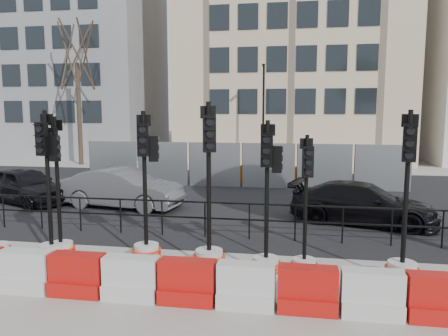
% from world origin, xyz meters
% --- Properties ---
extents(ground, '(120.00, 120.00, 0.00)m').
position_xyz_m(ground, '(0.00, 0.00, 0.00)').
color(ground, '#51514C').
rests_on(ground, ground).
extents(sidewalk_near, '(40.00, 6.00, 0.02)m').
position_xyz_m(sidewalk_near, '(0.00, -3.00, 0.01)').
color(sidewalk_near, gray).
rests_on(sidewalk_near, ground).
extents(road, '(40.00, 14.00, 0.03)m').
position_xyz_m(road, '(0.00, 7.00, 0.01)').
color(road, black).
rests_on(road, ground).
extents(sidewalk_far, '(40.00, 4.00, 0.02)m').
position_xyz_m(sidewalk_far, '(0.00, 16.00, 0.01)').
color(sidewalk_far, gray).
rests_on(sidewalk_far, ground).
extents(building_grey, '(11.00, 9.06, 14.00)m').
position_xyz_m(building_grey, '(-14.00, 21.99, 7.00)').
color(building_grey, gray).
rests_on(building_grey, ground).
extents(building_cream, '(15.00, 10.06, 18.00)m').
position_xyz_m(building_cream, '(2.00, 21.99, 9.00)').
color(building_cream, beige).
rests_on(building_cream, ground).
extents(kerb_railing, '(18.00, 0.04, 1.00)m').
position_xyz_m(kerb_railing, '(0.00, 1.20, 0.69)').
color(kerb_railing, black).
rests_on(kerb_railing, ground).
extents(heras_fencing, '(14.33, 1.72, 2.00)m').
position_xyz_m(heras_fencing, '(-0.01, 9.80, 0.68)').
color(heras_fencing, gray).
rests_on(heras_fencing, ground).
extents(lamp_post_far, '(0.12, 0.56, 6.00)m').
position_xyz_m(lamp_post_far, '(0.50, 14.98, 3.22)').
color(lamp_post_far, black).
rests_on(lamp_post_far, ground).
extents(tree_bare_far, '(2.00, 2.00, 9.00)m').
position_xyz_m(tree_bare_far, '(-11.00, 15.50, 6.65)').
color(tree_bare_far, '#473828').
rests_on(tree_bare_far, ground).
extents(barrier_row, '(12.55, 0.50, 0.80)m').
position_xyz_m(barrier_row, '(-0.00, -2.80, 0.37)').
color(barrier_row, red).
rests_on(barrier_row, ground).
extents(traffic_signal_b, '(0.68, 0.68, 3.43)m').
position_xyz_m(traffic_signal_b, '(-3.03, -1.23, 0.82)').
color(traffic_signal_b, '#B8B8B4').
rests_on(traffic_signal_b, ground).
extents(traffic_signal_c, '(0.65, 0.65, 3.29)m').
position_xyz_m(traffic_signal_c, '(-2.94, -1.03, 0.68)').
color(traffic_signal_c, '#B8B8B4').
rests_on(traffic_signal_c, ground).
extents(traffic_signal_d, '(0.67, 0.67, 3.41)m').
position_xyz_m(traffic_signal_d, '(-0.91, -0.88, 0.81)').
color(traffic_signal_d, '#B8B8B4').
rests_on(traffic_signal_d, ground).
extents(traffic_signal_e, '(0.71, 0.71, 3.61)m').
position_xyz_m(traffic_signal_e, '(0.58, -1.11, 0.74)').
color(traffic_signal_e, '#B8B8B4').
rests_on(traffic_signal_e, ground).
extents(traffic_signal_f, '(0.64, 0.64, 3.23)m').
position_xyz_m(traffic_signal_f, '(1.82, -1.25, 0.77)').
color(traffic_signal_f, '#B8B8B4').
rests_on(traffic_signal_f, ground).
extents(traffic_signal_g, '(0.58, 0.58, 2.94)m').
position_xyz_m(traffic_signal_g, '(2.60, -1.11, 0.61)').
color(traffic_signal_g, '#B8B8B4').
rests_on(traffic_signal_g, ground).
extents(traffic_signal_h, '(0.68, 0.68, 3.44)m').
position_xyz_m(traffic_signal_h, '(4.52, -1.17, 0.71)').
color(traffic_signal_h, '#B8B8B4').
rests_on(traffic_signal_h, ground).
extents(car_a, '(4.55, 5.14, 1.34)m').
position_xyz_m(car_a, '(-7.43, 4.40, 0.67)').
color(car_a, black).
rests_on(car_a, ground).
extents(car_b, '(2.80, 4.75, 1.41)m').
position_xyz_m(car_b, '(-3.60, 4.28, 0.71)').
color(car_b, '#545459').
rests_on(car_b, ground).
extents(car_c, '(3.86, 5.19, 1.26)m').
position_xyz_m(car_c, '(4.41, 3.41, 0.63)').
color(car_c, black).
rests_on(car_c, ground).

